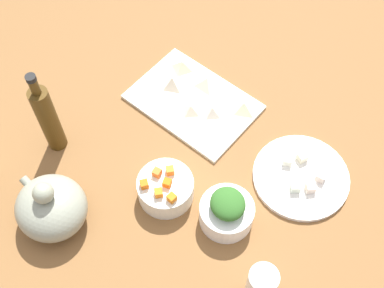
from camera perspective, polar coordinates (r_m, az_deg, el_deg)
name	(u,v)px	position (r cm, az deg, el deg)	size (l,w,h in cm)	color
tabletop	(192,157)	(127.85, 0.00, -1.54)	(190.00, 190.00, 3.00)	brown
cutting_board	(193,102)	(135.14, 0.13, 4.81)	(32.27, 22.30, 1.00)	white
plate_tofu	(301,177)	(125.58, 12.26, -3.66)	(23.54, 23.54, 1.20)	white
bowl_greens	(226,213)	(116.01, 3.93, -7.87)	(12.52, 12.52, 6.14)	white
bowl_carrots	(166,189)	(118.71, -3.01, -5.08)	(13.33, 13.33, 6.01)	white
teapot	(51,207)	(117.81, -15.73, -6.92)	(18.14, 15.90, 15.13)	gray
bottle_0	(48,118)	(123.78, -16.07, 2.85)	(4.71, 4.71, 26.61)	#4F3510
drinking_glass_0	(261,286)	(107.41, 7.80, -15.72)	(6.13, 6.13, 12.88)	white
carrot_cube_0	(167,183)	(114.97, -2.84, -4.44)	(1.80, 1.80, 1.80)	orange
carrot_cube_1	(157,173)	(116.32, -3.94, -3.30)	(1.80, 1.80, 1.80)	orange
carrot_cube_2	(144,184)	(115.16, -5.44, -4.60)	(1.80, 1.80, 1.80)	orange
carrot_cube_3	(172,198)	(113.22, -2.31, -6.14)	(1.80, 1.80, 1.80)	orange
carrot_cube_4	(159,193)	(113.93, -3.82, -5.56)	(1.80, 1.80, 1.80)	orange
carrot_cube_5	(170,171)	(116.46, -2.51, -3.04)	(1.80, 1.80, 1.80)	orange
chopped_greens_mound	(228,204)	(111.34, 4.09, -6.79)	(8.37, 7.86, 4.16)	#316725
tofu_cube_0	(321,176)	(124.76, 14.42, -3.60)	(2.20, 2.20, 2.20)	#F1E1D0
tofu_cube_1	(302,157)	(126.45, 12.42, -1.46)	(2.20, 2.20, 2.20)	#FAF3CE
tofu_cube_2	(311,188)	(122.74, 13.34, -4.84)	(2.20, 2.20, 2.20)	#F7E0CB
tofu_cube_3	(288,160)	(125.27, 10.82, -1.82)	(2.20, 2.20, 2.20)	white
tofu_cube_4	(295,187)	(122.02, 11.68, -4.82)	(2.20, 2.20, 2.20)	white
dumpling_0	(207,82)	(137.18, 1.69, 7.10)	(5.80, 5.20, 2.56)	beige
dumpling_1	(172,82)	(136.82, -2.25, 7.08)	(5.16, 4.53, 3.14)	beige
dumpling_2	(182,65)	(140.63, -1.17, 8.95)	(4.85, 4.69, 2.97)	beige
dumpling_3	(191,109)	(131.77, -0.13, 4.04)	(4.17, 4.04, 2.27)	beige
dumpling_4	(212,111)	(131.44, 2.30, 3.82)	(4.07, 4.03, 2.40)	beige
dumpling_5	(244,106)	(132.77, 5.90, 4.32)	(5.67, 4.92, 2.62)	beige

